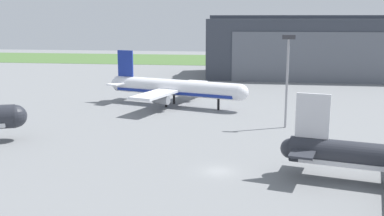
% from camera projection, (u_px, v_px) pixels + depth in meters
% --- Properties ---
extents(ground_plane, '(440.00, 440.00, 0.00)m').
position_uv_depth(ground_plane, '(219.00, 171.00, 62.41)').
color(ground_plane, slate).
extents(grass_field_strip, '(440.00, 56.00, 0.08)m').
position_uv_depth(grass_field_strip, '(247.00, 60.00, 223.15)').
color(grass_field_strip, '#496C36').
rests_on(grass_field_strip, ground_plane).
extents(maintenance_hangar, '(72.28, 33.73, 21.48)m').
position_uv_depth(maintenance_hangar, '(312.00, 47.00, 160.54)').
color(maintenance_hangar, '#383D47').
rests_on(maintenance_hangar, ground_plane).
extents(airliner_far_right, '(34.67, 30.16, 12.80)m').
position_uv_depth(airliner_far_right, '(175.00, 88.00, 107.62)').
color(airliner_far_right, white).
rests_on(airliner_far_right, ground_plane).
extents(apron_light_mast, '(2.40, 0.50, 17.60)m').
position_uv_depth(apron_light_mast, '(287.00, 74.00, 85.19)').
color(apron_light_mast, '#99999E').
rests_on(apron_light_mast, ground_plane).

